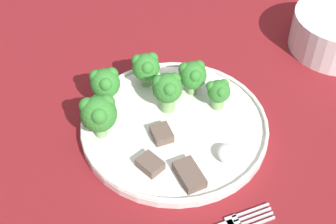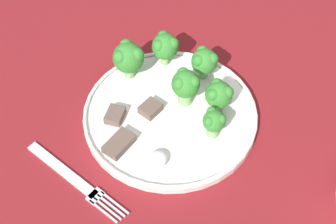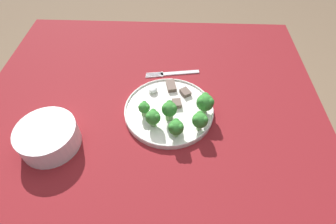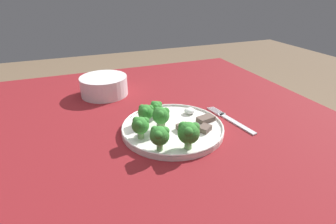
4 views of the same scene
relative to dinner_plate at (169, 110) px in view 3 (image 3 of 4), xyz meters
The scene contains 15 objects.
ground_plane 0.78m from the dinner_plate, 122.60° to the left, with size 8.00×8.00×0.00m, color #7F664C.
table 0.13m from the dinner_plate, 122.60° to the left, with size 1.12×1.10×0.77m.
dinner_plate is the anchor object (origin of this frame).
fork 0.18m from the dinner_plate, ahead, with size 0.05×0.19×0.00m.
cream_bowl 0.35m from the dinner_plate, 111.83° to the left, with size 0.16×0.16×0.07m.
broccoli_floret_near_rim_left 0.06m from the dinner_plate, behind, with size 0.05×0.04×0.06m.
broccoli_floret_center_left 0.12m from the dinner_plate, 92.36° to the right, with size 0.05×0.05×0.07m.
broccoli_floret_back_left 0.08m from the dinner_plate, 106.79° to the left, with size 0.04×0.03×0.05m.
broccoli_floret_front_left 0.12m from the dinner_plate, 127.54° to the right, with size 0.05×0.04×0.06m.
broccoli_floret_center_back 0.11m from the dinner_plate, 166.40° to the right, with size 0.04×0.04×0.06m.
broccoli_floret_mid_cluster 0.08m from the dinner_plate, 145.07° to the left, with size 0.04×0.04×0.06m.
meat_slice_front_slice 0.10m from the dinner_plate, ahead, with size 0.05×0.04×0.01m.
meat_slice_middle_slice 0.03m from the dinner_plate, 48.94° to the right, with size 0.04×0.03×0.01m.
meat_slice_rear_slice 0.09m from the dinner_plate, 35.67° to the right, with size 0.04×0.04×0.01m.
sauce_dollop 0.10m from the dinner_plate, 35.92° to the left, with size 0.03×0.03×0.02m.
Camera 3 is at (-0.49, -0.08, 1.39)m, focal length 28.00 mm.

